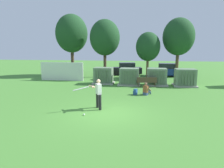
# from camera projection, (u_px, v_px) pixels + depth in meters

# --- Properties ---
(ground_plane) EXTENTS (96.00, 96.00, 0.00)m
(ground_plane) POSITION_uv_depth(u_px,v_px,m) (107.00, 114.00, 10.69)
(ground_plane) COLOR #478433
(fence_panel) EXTENTS (4.80, 0.12, 2.00)m
(fence_panel) POSITION_uv_depth(u_px,v_px,m) (62.00, 71.00, 21.73)
(fence_panel) COLOR white
(fence_panel) RESTS_ON ground
(transformer_west) EXTENTS (2.10, 1.70, 1.62)m
(transformer_west) POSITION_uv_depth(u_px,v_px,m) (104.00, 76.00, 19.79)
(transformer_west) COLOR #9E9B93
(transformer_west) RESTS_ON ground
(transformer_mid_west) EXTENTS (2.10, 1.70, 1.62)m
(transformer_mid_west) POSITION_uv_depth(u_px,v_px,m) (129.00, 77.00, 19.07)
(transformer_mid_west) COLOR #9E9B93
(transformer_mid_west) RESTS_ON ground
(transformer_mid_east) EXTENTS (2.10, 1.70, 1.62)m
(transformer_mid_east) POSITION_uv_depth(u_px,v_px,m) (157.00, 77.00, 18.90)
(transformer_mid_east) COLOR #9E9B93
(transformer_mid_east) RESTS_ON ground
(transformer_east) EXTENTS (2.10, 1.70, 1.62)m
(transformer_east) POSITION_uv_depth(u_px,v_px,m) (185.00, 78.00, 18.43)
(transformer_east) COLOR #9E9B93
(transformer_east) RESTS_ON ground
(park_bench) EXTENTS (1.84, 0.65, 0.92)m
(park_bench) POSITION_uv_depth(u_px,v_px,m) (147.00, 81.00, 17.99)
(park_bench) COLOR #4C3828
(park_bench) RESTS_ON ground
(batter) EXTENTS (1.49, 1.07, 1.74)m
(batter) POSITION_uv_depth(u_px,v_px,m) (98.00, 92.00, 11.37)
(batter) COLOR black
(batter) RESTS_ON ground
(sports_ball) EXTENTS (0.09, 0.09, 0.09)m
(sports_ball) POSITION_uv_depth(u_px,v_px,m) (84.00, 115.00, 10.40)
(sports_ball) COLOR white
(sports_ball) RESTS_ON ground
(seated_spectator) EXTENTS (0.69, 0.78, 0.96)m
(seated_spectator) POSITION_uv_depth(u_px,v_px,m) (146.00, 90.00, 14.99)
(seated_spectator) COLOR #384C75
(seated_spectator) RESTS_ON ground
(backpack) EXTENTS (0.35, 0.37, 0.44)m
(backpack) POSITION_uv_depth(u_px,v_px,m) (135.00, 92.00, 15.09)
(backpack) COLOR #264C8C
(backpack) RESTS_ON ground
(tree_left) EXTENTS (4.09, 4.09, 7.82)m
(tree_left) POSITION_uv_depth(u_px,v_px,m) (72.00, 34.00, 25.47)
(tree_left) COLOR #4C3828
(tree_left) RESTS_ON ground
(tree_center_left) EXTENTS (3.63, 3.63, 6.94)m
(tree_center_left) POSITION_uv_depth(u_px,v_px,m) (105.00, 38.00, 23.91)
(tree_center_left) COLOR #4C3828
(tree_center_left) RESTS_ON ground
(tree_center_right) EXTENTS (2.81, 2.81, 5.36)m
(tree_center_right) POSITION_uv_depth(u_px,v_px,m) (148.00, 47.00, 22.95)
(tree_center_right) COLOR brown
(tree_center_right) RESTS_ON ground
(tree_right) EXTENTS (3.69, 3.69, 7.05)m
(tree_right) POSITION_uv_depth(u_px,v_px,m) (179.00, 37.00, 23.38)
(tree_right) COLOR brown
(tree_right) RESTS_ON ground
(parked_car_leftmost) EXTENTS (4.40, 2.36, 1.62)m
(parked_car_leftmost) POSITION_uv_depth(u_px,v_px,m) (126.00, 69.00, 26.65)
(parked_car_leftmost) COLOR black
(parked_car_leftmost) RESTS_ON ground
(parked_car_left_of_center) EXTENTS (4.31, 2.14, 1.62)m
(parked_car_left_of_center) POSITION_uv_depth(u_px,v_px,m) (166.00, 70.00, 25.34)
(parked_car_left_of_center) COLOR navy
(parked_car_left_of_center) RESTS_ON ground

